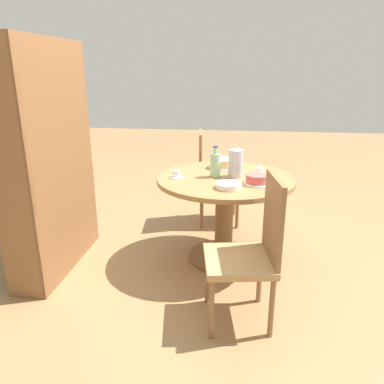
% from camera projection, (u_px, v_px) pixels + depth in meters
% --- Properties ---
extents(ground_plane, '(14.00, 14.00, 0.00)m').
position_uv_depth(ground_plane, '(223.00, 258.00, 3.24)').
color(ground_plane, '#937047').
extents(dining_table, '(1.11, 1.11, 0.73)m').
position_uv_depth(dining_table, '(225.00, 200.00, 3.07)').
color(dining_table, brown).
rests_on(dining_table, ground_plane).
extents(chair_a, '(0.46, 0.46, 0.96)m').
position_uv_depth(chair_a, '(212.00, 177.00, 3.86)').
color(chair_a, olive).
rests_on(chair_a, ground_plane).
extents(chair_b, '(0.48, 0.48, 0.96)m').
position_uv_depth(chair_b, '(251.00, 250.00, 2.30)').
color(chair_b, olive).
rests_on(chair_b, ground_plane).
extents(bookshelf, '(1.03, 0.28, 1.77)m').
position_uv_depth(bookshelf, '(50.00, 162.00, 2.86)').
color(bookshelf, brown).
rests_on(bookshelf, ground_plane).
extents(coffee_pot, '(0.12, 0.12, 0.26)m').
position_uv_depth(coffee_pot, '(236.00, 162.00, 2.98)').
color(coffee_pot, silver).
rests_on(coffee_pot, dining_table).
extents(water_bottle, '(0.08, 0.08, 0.25)m').
position_uv_depth(water_bottle, '(215.00, 164.00, 2.98)').
color(water_bottle, '#99C6A3').
rests_on(water_bottle, dining_table).
extents(cake_main, '(0.24, 0.24, 0.08)m').
position_uv_depth(cake_main, '(222.00, 164.00, 3.27)').
color(cake_main, white).
rests_on(cake_main, dining_table).
extents(cake_second, '(0.19, 0.19, 0.08)m').
position_uv_depth(cake_second, '(257.00, 180.00, 2.81)').
color(cake_second, white).
rests_on(cake_second, dining_table).
extents(cup_a, '(0.12, 0.12, 0.06)m').
position_uv_depth(cup_a, '(259.00, 172.00, 3.07)').
color(cup_a, silver).
rests_on(cup_a, dining_table).
extents(cup_b, '(0.12, 0.12, 0.06)m').
position_uv_depth(cup_b, '(176.00, 175.00, 2.99)').
color(cup_b, silver).
rests_on(cup_b, dining_table).
extents(plate_stack, '(0.19, 0.19, 0.04)m').
position_uv_depth(plate_stack, '(229.00, 186.00, 2.72)').
color(plate_stack, white).
rests_on(plate_stack, dining_table).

